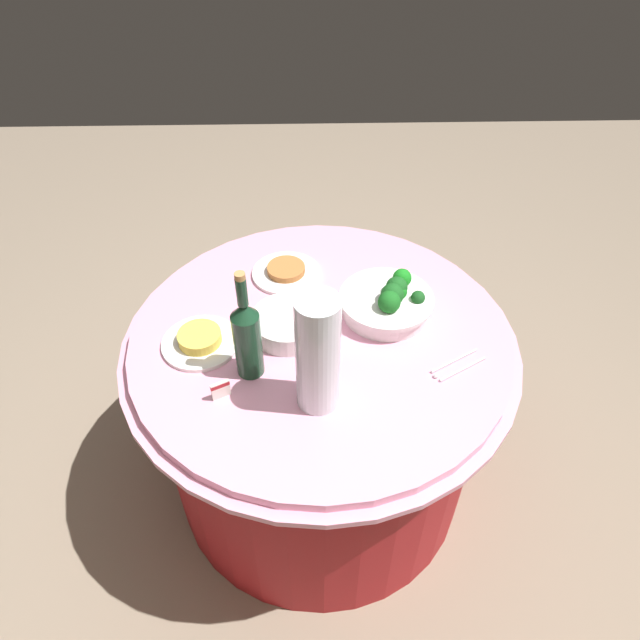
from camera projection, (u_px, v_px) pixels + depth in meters
ground_plane at (320, 472)px, 2.20m from camera, size 6.00×6.00×0.00m
buffet_table at (320, 411)px, 1.94m from camera, size 1.16×1.16×0.74m
broccoli_bowl at (388, 302)px, 1.72m from camera, size 0.28×0.28×0.12m
plate_stack at (288, 324)px, 1.67m from camera, size 0.21×0.21×0.06m
wine_bottle at (247, 337)px, 1.50m from camera, size 0.07×0.07×0.34m
decorative_fruit_vase at (318, 360)px, 1.41m from camera, size 0.11×0.11×0.34m
serving_tongs at (456, 366)px, 1.59m from camera, size 0.16×0.12×0.01m
food_plate_peanuts at (286, 272)px, 1.88m from camera, size 0.22×0.22×0.03m
food_plate_fried_egg at (200, 340)px, 1.65m from camera, size 0.22×0.22×0.04m
label_placard_front at (221, 389)px, 1.50m from camera, size 0.05×0.03×0.05m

